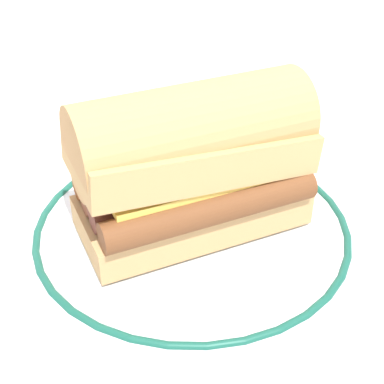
{
  "coord_description": "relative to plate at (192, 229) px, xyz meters",
  "views": [
    {
      "loc": [
        -0.12,
        -0.31,
        0.29
      ],
      "look_at": [
        -0.03,
        0.04,
        0.04
      ],
      "focal_mm": 51.82,
      "sensor_mm": 36.0,
      "label": 1
    }
  ],
  "objects": [
    {
      "name": "ground_plane",
      "position": [
        0.03,
        -0.04,
        -0.01
      ],
      "size": [
        1.5,
        1.5,
        0.0
      ],
      "primitive_type": "plane",
      "color": "silver"
    },
    {
      "name": "butter_knife",
      "position": [
        0.1,
        0.19,
        -0.0
      ],
      "size": [
        0.13,
        0.11,
        0.01
      ],
      "color": "silver",
      "rests_on": "ground_plane"
    },
    {
      "name": "sausage_sandwich",
      "position": [
        -0.0,
        0.0,
        0.07
      ],
      "size": [
        0.19,
        0.12,
        0.12
      ],
      "rotation": [
        0.0,
        0.0,
        0.16
      ],
      "color": "tan",
      "rests_on": "plate"
    },
    {
      "name": "plate",
      "position": [
        0.0,
        0.0,
        0.0
      ],
      "size": [
        0.28,
        0.28,
        0.01
      ],
      "color": "white",
      "rests_on": "ground_plane"
    }
  ]
}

